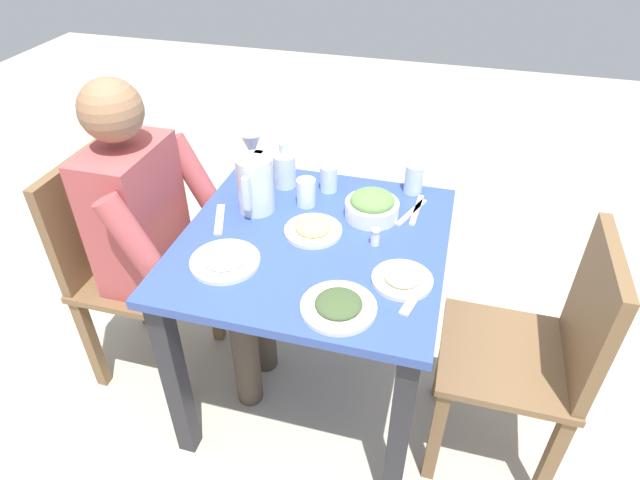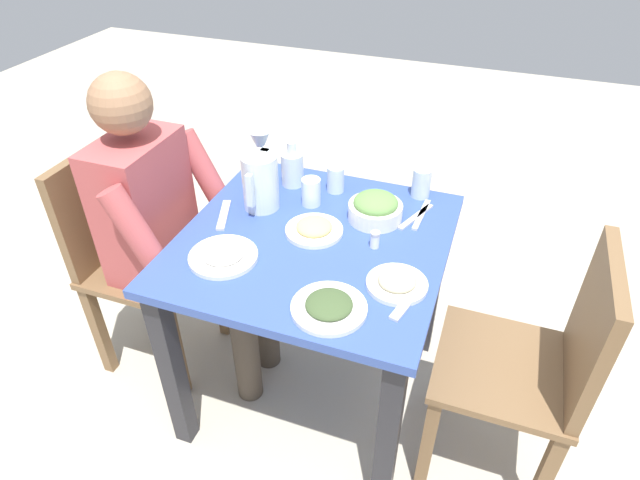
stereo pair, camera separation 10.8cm
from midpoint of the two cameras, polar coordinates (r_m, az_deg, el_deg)
name	(u,v)px [view 1 (the left image)]	position (r m, az deg, el deg)	size (l,w,h in m)	color
ground_plane	(315,386)	(2.17, -2.05, -15.30)	(8.00, 8.00, 0.00)	#B7AD99
dining_table	(314,271)	(1.75, -2.45, -3.37)	(0.82, 0.82, 0.72)	#334C99
chair_near	(121,260)	(2.08, -21.82, -2.01)	(0.40, 0.40, 0.88)	brown
chair_far	(539,350)	(1.73, 20.61, -10.92)	(0.40, 0.40, 0.88)	brown
diner_near	(165,236)	(1.89, -17.73, 0.40)	(0.48, 0.53, 1.18)	#B24C4C
water_pitcher	(255,184)	(1.77, -8.64, 5.84)	(0.16, 0.12, 0.19)	silver
salad_bowl	(372,206)	(1.75, 3.80, 3.63)	(0.18, 0.18, 0.09)	white
plate_yoghurt	(225,259)	(1.59, -12.00, -2.04)	(0.20, 0.20, 0.04)	white
plate_beans	(402,278)	(1.51, 6.73, -4.09)	(0.17, 0.17, 0.04)	white
plate_dolmas	(339,306)	(1.41, -0.21, -7.04)	(0.20, 0.20, 0.04)	white
plate_fries	(313,229)	(1.68, -2.57, 1.17)	(0.18, 0.18, 0.04)	white
water_glass_far_right	(329,178)	(1.88, -0.70, 6.52)	(0.06, 0.06, 0.09)	silver
water_glass_near_right	(414,179)	(1.89, 8.34, 6.44)	(0.06, 0.06, 0.10)	silver
water_glass_center	(306,192)	(1.81, -3.20, 5.04)	(0.06, 0.06, 0.10)	silver
wine_glass	(252,148)	(1.90, -8.90, 9.61)	(0.08, 0.08, 0.20)	silver
oil_carafe	(285,171)	(1.92, -5.40, 7.26)	(0.08, 0.08, 0.16)	silver
salt_shaker	(375,237)	(1.63, 4.02, 0.29)	(0.03, 0.03, 0.05)	white
fork_near	(415,296)	(1.47, 8.02, -5.96)	(0.17, 0.03, 0.01)	silver
knife_near	(417,210)	(1.81, 8.57, 3.12)	(0.18, 0.02, 0.01)	silver
fork_far	(220,219)	(1.79, -12.33, 2.11)	(0.17, 0.03, 0.01)	silver
knife_far	(412,213)	(1.80, 8.01, 2.87)	(0.18, 0.02, 0.01)	silver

